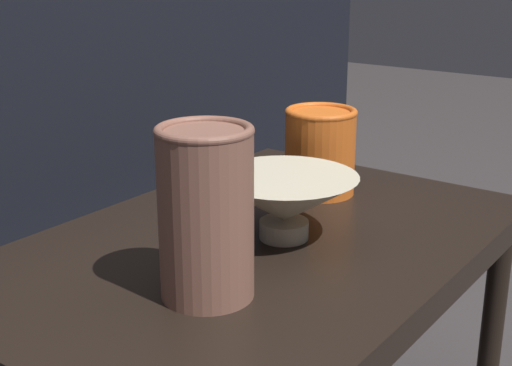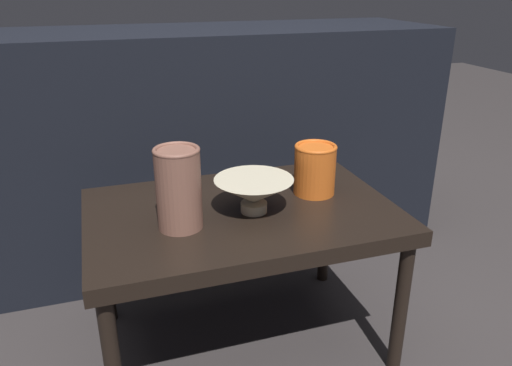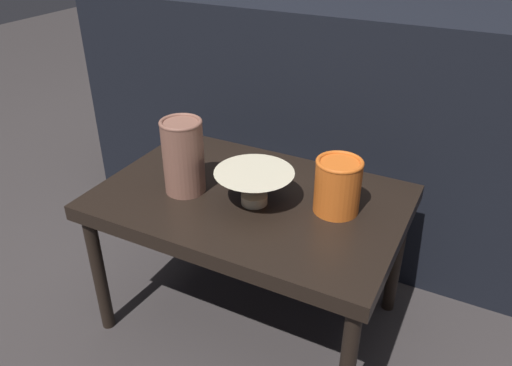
# 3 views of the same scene
# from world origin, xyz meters

# --- Properties ---
(ground_plane) EXTENTS (8.00, 8.00, 0.00)m
(ground_plane) POSITION_xyz_m (0.00, 0.00, 0.00)
(ground_plane) COLOR #383333
(table) EXTENTS (0.78, 0.51, 0.42)m
(table) POSITION_xyz_m (0.00, 0.00, 0.38)
(table) COLOR black
(table) RESTS_ON ground_plane
(couch_backdrop) EXTENTS (1.73, 0.50, 0.81)m
(couch_backdrop) POSITION_xyz_m (0.00, 0.60, 0.40)
(couch_backdrop) COLOR black
(couch_backdrop) RESTS_ON ground_plane
(bowl) EXTENTS (0.20, 0.20, 0.09)m
(bowl) POSITION_xyz_m (0.02, -0.03, 0.47)
(bowl) COLOR beige
(bowl) RESTS_ON table
(vase_textured_left) EXTENTS (0.11, 0.11, 0.20)m
(vase_textured_left) POSITION_xyz_m (-0.16, -0.05, 0.52)
(vase_textured_left) COLOR brown
(vase_textured_left) RESTS_ON table
(vase_colorful_right) EXTENTS (0.11, 0.11, 0.14)m
(vase_colorful_right) POSITION_xyz_m (0.22, 0.04, 0.49)
(vase_colorful_right) COLOR orange
(vase_colorful_right) RESTS_ON table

